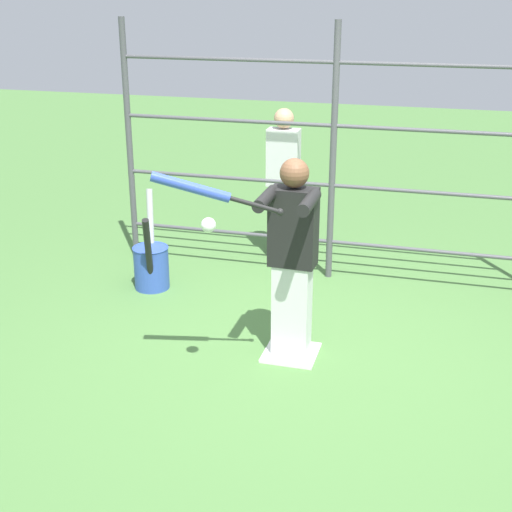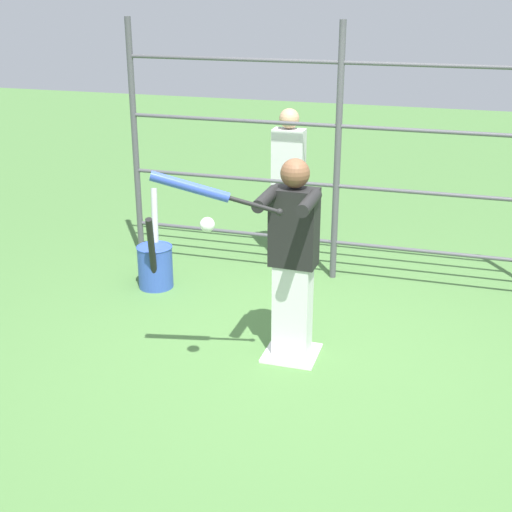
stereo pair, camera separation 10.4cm
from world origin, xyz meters
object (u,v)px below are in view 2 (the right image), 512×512
at_px(baseball_bat_swinging, 201,190).
at_px(bat_bucket, 155,263).
at_px(bystander_behind_fence, 288,182).
at_px(softball_in_flight, 207,225).
at_px(batter, 293,254).

bearing_deg(baseball_bat_swinging, bat_bucket, -54.37).
bearing_deg(bystander_behind_fence, softball_in_flight, 93.27).
xyz_separation_m(batter, bystander_behind_fence, (0.56, -2.02, -0.03)).
height_order(softball_in_flight, bystander_behind_fence, bystander_behind_fence).
distance_m(softball_in_flight, bat_bucket, 2.14).
distance_m(batter, bat_bucket, 1.87).
relative_size(softball_in_flight, bat_bucket, 0.11).
height_order(batter, baseball_bat_swinging, baseball_bat_swinging).
xyz_separation_m(baseball_bat_swinging, softball_in_flight, (-0.06, 0.07, -0.20)).
relative_size(baseball_bat_swinging, softball_in_flight, 8.44).
relative_size(baseball_bat_swinging, bystander_behind_fence, 0.53).
height_order(softball_in_flight, bat_bucket, softball_in_flight).
xyz_separation_m(baseball_bat_swinging, bystander_behind_fence, (0.09, -2.59, -0.62)).
relative_size(batter, baseball_bat_swinging, 1.88).
height_order(baseball_bat_swinging, softball_in_flight, baseball_bat_swinging).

